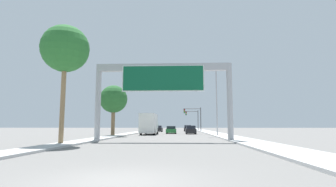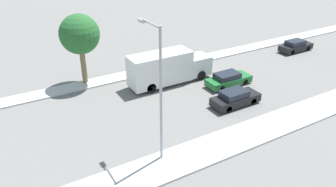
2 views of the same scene
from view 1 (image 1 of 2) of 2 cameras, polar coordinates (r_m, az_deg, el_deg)
The scene contains 14 objects.
ground_plane at distance 7.73m, azimuth -10.26°, elevation -18.24°, with size 300.00×300.00×0.00m, color slate.
sidewalk_right at distance 67.69m, azimuth 7.90°, elevation -8.08°, with size 3.00×120.00×0.15m.
median_strip_left at distance 68.00m, azimuth -4.92°, elevation -8.12°, with size 2.00×120.00×0.15m.
sign_gantry at distance 25.70m, azimuth -1.07°, elevation 2.62°, with size 13.45×0.73×7.58m.
car_mid_left at distance 48.87m, azimuth 0.72°, elevation -7.94°, with size 1.80×4.79×1.38m.
car_near_right at distance 66.37m, azimuth 4.29°, elevation -7.60°, with size 1.81×4.41×1.53m.
car_mid_right at distance 46.78m, azimuth 4.97°, elevation -7.92°, with size 1.79×4.58×1.47m.
car_far_center at distance 62.97m, azimuth -2.06°, elevation -7.68°, with size 1.73×4.61×1.45m.
truck_box_primary at distance 44.07m, azimuth -4.09°, elevation -6.66°, with size 2.36×8.89×3.38m.
traffic_light_near_intersection at distance 65.54m, azimuth 5.86°, elevation -4.72°, with size 4.49×0.32×5.90m.
traffic_light_mid_block at distance 75.53m, azimuth 5.62°, elevation -5.11°, with size 3.79×0.32×5.77m.
palm_tree_foreground at distance 23.20m, azimuth -21.47°, elevation 8.93°, with size 3.85×3.85×9.67m.
palm_tree_background at distance 37.83m, azimuth -11.77°, elevation -1.28°, with size 3.89×3.89×7.16m.
street_lamp_right at distance 37.81m, azimuth 10.06°, elevation -0.69°, with size 2.74×0.28×9.49m.
Camera 1 is at (1.65, -7.40, 1.53)m, focal length 28.00 mm.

